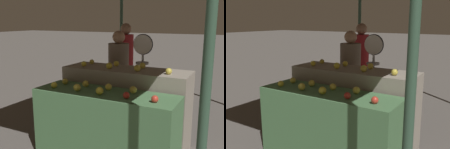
# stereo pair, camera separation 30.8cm
# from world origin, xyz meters

# --- Properties ---
(display_counter_front) EXTENTS (1.73, 0.55, 0.89)m
(display_counter_front) POSITION_xyz_m (0.00, 0.00, 0.45)
(display_counter_front) COLOR #4C7A4C
(display_counter_front) RESTS_ON ground_plane
(display_counter_back) EXTENTS (1.73, 0.55, 1.07)m
(display_counter_back) POSITION_xyz_m (0.00, 0.60, 0.54)
(display_counter_back) COLOR gray
(display_counter_back) RESTS_ON ground_plane
(apple_front_0) EXTENTS (0.08, 0.08, 0.08)m
(apple_front_0) POSITION_xyz_m (-0.65, -0.12, 0.93)
(apple_front_0) COLOR gold
(apple_front_0) RESTS_ON display_counter_front
(apple_front_1) EXTENTS (0.09, 0.09, 0.09)m
(apple_front_1) POSITION_xyz_m (-0.31, -0.11, 0.94)
(apple_front_1) COLOR gold
(apple_front_1) RESTS_ON display_counter_front
(apple_front_2) EXTENTS (0.09, 0.09, 0.09)m
(apple_front_2) POSITION_xyz_m (-0.00, -0.11, 0.94)
(apple_front_2) COLOR gold
(apple_front_2) RESTS_ON display_counter_front
(apple_front_3) EXTENTS (0.07, 0.07, 0.07)m
(apple_front_3) POSITION_xyz_m (0.33, -0.12, 0.93)
(apple_front_3) COLOR #AD281E
(apple_front_3) RESTS_ON display_counter_front
(apple_front_4) EXTENTS (0.08, 0.08, 0.08)m
(apple_front_4) POSITION_xyz_m (0.64, -0.11, 0.93)
(apple_front_4) COLOR red
(apple_front_4) RESTS_ON display_counter_front
(apple_front_5) EXTENTS (0.08, 0.08, 0.08)m
(apple_front_5) POSITION_xyz_m (-0.64, 0.10, 0.93)
(apple_front_5) COLOR gold
(apple_front_5) RESTS_ON display_counter_front
(apple_front_6) EXTENTS (0.08, 0.08, 0.08)m
(apple_front_6) POSITION_xyz_m (-0.33, 0.11, 0.94)
(apple_front_6) COLOR gold
(apple_front_6) RESTS_ON display_counter_front
(apple_front_7) EXTENTS (0.08, 0.08, 0.08)m
(apple_front_7) POSITION_xyz_m (0.00, 0.10, 0.93)
(apple_front_7) COLOR yellow
(apple_front_7) RESTS_ON display_counter_front
(apple_front_8) EXTENTS (0.08, 0.08, 0.08)m
(apple_front_8) POSITION_xyz_m (0.31, 0.11, 0.94)
(apple_front_8) COLOR gold
(apple_front_8) RESTS_ON display_counter_front
(apple_back_0) EXTENTS (0.08, 0.08, 0.08)m
(apple_back_0) POSITION_xyz_m (-0.60, 0.49, 1.11)
(apple_back_0) COLOR gold
(apple_back_0) RESTS_ON display_counter_back
(apple_back_1) EXTENTS (0.09, 0.09, 0.09)m
(apple_back_1) POSITION_xyz_m (-0.20, 0.49, 1.12)
(apple_back_1) COLOR gold
(apple_back_1) RESTS_ON display_counter_back
(apple_back_2) EXTENTS (0.09, 0.09, 0.09)m
(apple_back_2) POSITION_xyz_m (0.21, 0.50, 1.12)
(apple_back_2) COLOR gold
(apple_back_2) RESTS_ON display_counter_back
(apple_back_3) EXTENTS (0.08, 0.08, 0.08)m
(apple_back_3) POSITION_xyz_m (0.61, 0.50, 1.11)
(apple_back_3) COLOR gold
(apple_back_3) RESTS_ON display_counter_back
(apple_back_4) EXTENTS (0.07, 0.07, 0.07)m
(apple_back_4) POSITION_xyz_m (-0.61, 0.71, 1.11)
(apple_back_4) COLOR gold
(apple_back_4) RESTS_ON display_counter_back
(apple_back_5) EXTENTS (0.08, 0.08, 0.08)m
(apple_back_5) POSITION_xyz_m (-0.20, 0.71, 1.11)
(apple_back_5) COLOR gold
(apple_back_5) RESTS_ON display_counter_back
(apple_back_6) EXTENTS (0.08, 0.08, 0.08)m
(apple_back_6) POSITION_xyz_m (0.20, 0.71, 1.11)
(apple_back_6) COLOR yellow
(apple_back_6) RESTS_ON display_counter_back
(produce_scale) EXTENTS (0.31, 0.20, 1.51)m
(produce_scale) POSITION_xyz_m (0.03, 1.16, 1.11)
(produce_scale) COLOR #99999E
(produce_scale) RESTS_ON ground_plane
(person_vendor_at_scale) EXTENTS (0.43, 0.43, 1.55)m
(person_vendor_at_scale) POSITION_xyz_m (-0.42, 1.24, 0.89)
(person_vendor_at_scale) COLOR #2D2D38
(person_vendor_at_scale) RESTS_ON ground_plane
(person_customer_left) EXTENTS (0.42, 0.42, 1.66)m
(person_customer_left) POSITION_xyz_m (-0.71, 2.18, 0.97)
(person_customer_left) COLOR #2D2D38
(person_customer_left) RESTS_ON ground_plane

